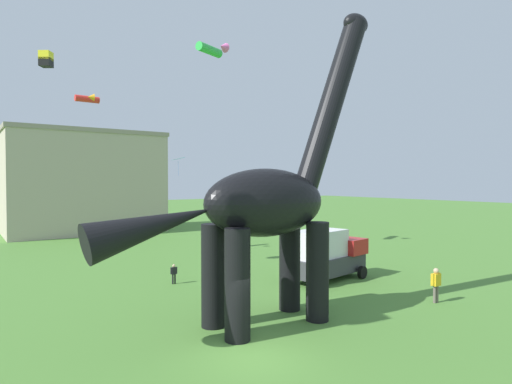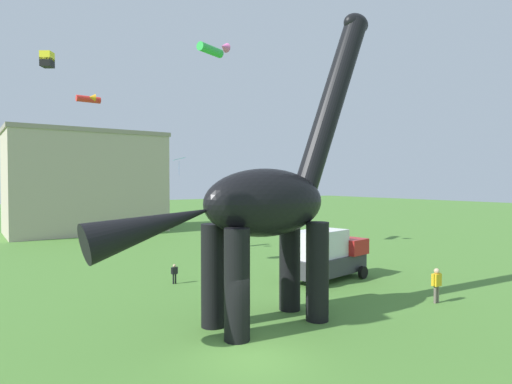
% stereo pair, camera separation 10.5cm
% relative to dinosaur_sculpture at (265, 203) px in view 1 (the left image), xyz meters
% --- Properties ---
extents(ground_plane, '(240.00, 240.00, 0.00)m').
position_rel_dinosaur_sculpture_xyz_m(ground_plane, '(-2.50, -2.68, -5.34)').
color(ground_plane, '#4C7F33').
extents(dinosaur_sculpture, '(14.14, 2.99, 14.78)m').
position_rel_dinosaur_sculpture_xyz_m(dinosaur_sculpture, '(0.00, 0.00, 0.00)').
color(dinosaur_sculpture, black).
rests_on(dinosaur_sculpture, ground_plane).
extents(parked_box_truck, '(5.88, 3.05, 3.20)m').
position_rel_dinosaur_sculpture_xyz_m(parked_box_truck, '(8.15, 4.53, -3.70)').
color(parked_box_truck, '#38383D').
rests_on(parked_box_truck, ground_plane).
extents(person_strolling_adult, '(0.45, 0.20, 1.20)m').
position_rel_dinosaur_sculpture_xyz_m(person_strolling_adult, '(-0.29, 9.08, -4.62)').
color(person_strolling_adult, black).
rests_on(person_strolling_adult, ground_plane).
extents(person_photographer, '(0.67, 0.30, 1.79)m').
position_rel_dinosaur_sculpture_xyz_m(person_photographer, '(9.16, -2.41, -4.26)').
color(person_photographer, '#6B6056').
rests_on(person_photographer, ground_plane).
extents(person_watching_child, '(0.64, 0.28, 1.70)m').
position_rel_dinosaur_sculpture_xyz_m(person_watching_child, '(12.23, 7.66, -4.31)').
color(person_watching_child, '#6B6056').
rests_on(person_watching_child, ground_plane).
extents(kite_trailing, '(1.88, 1.60, 0.55)m').
position_rel_dinosaur_sculpture_xyz_m(kite_trailing, '(-2.39, 20.85, 7.53)').
color(kite_trailing, red).
extents(kite_high_left, '(1.06, 1.26, 1.36)m').
position_rel_dinosaur_sculpture_xyz_m(kite_high_left, '(2.38, 14.22, 2.57)').
color(kite_high_left, '#19B2B7').
extents(kite_far_right, '(2.84, 2.77, 0.81)m').
position_rel_dinosaur_sculpture_xyz_m(kite_far_right, '(7.16, 17.62, 12.30)').
color(kite_far_right, green).
extents(kite_near_low, '(0.94, 0.94, 0.96)m').
position_rel_dinosaur_sculpture_xyz_m(kite_near_low, '(-6.35, 14.87, 8.65)').
color(kite_near_low, yellow).
extents(background_building_block, '(17.87, 10.27, 12.28)m').
position_rel_dinosaur_sculpture_xyz_m(background_building_block, '(1.73, 40.06, 0.81)').
color(background_building_block, '#B7A893').
rests_on(background_building_block, ground_plane).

